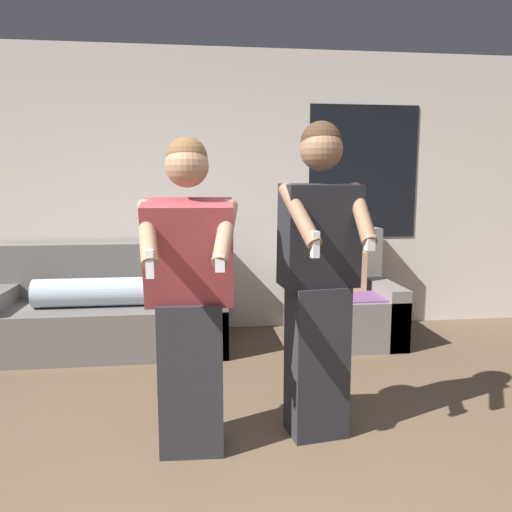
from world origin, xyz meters
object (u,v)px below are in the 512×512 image
couch (106,313)px  armchair (345,304)px  person_left (190,300)px  person_right (319,279)px

couch → armchair: 2.18m
couch → person_left: 2.08m
couch → person_right: (1.47, -1.75, 0.60)m
armchair → person_left: (-1.42, -1.86, 0.52)m
armchair → person_right: person_right is taller
armchair → person_left: bearing=-127.4°
person_left → couch: bearing=112.2°
armchair → person_right: (-0.71, -1.75, 0.59)m
couch → armchair: (2.18, -0.00, 0.02)m
armchair → person_right: 1.98m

